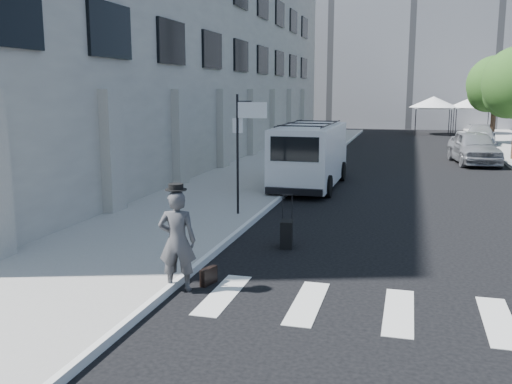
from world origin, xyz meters
The scene contains 15 objects.
ground centered at (0.00, 0.00, 0.00)m, with size 120.00×120.00×0.00m, color black.
sidewalk_left centered at (-4.25, 16.00, 0.07)m, with size 4.50×48.00×0.15m, color gray.
building_left centered at (-11.50, 18.00, 6.00)m, with size 10.00×44.00×12.00m, color gray.
building_far centered at (2.00, 50.00, 12.50)m, with size 22.00×12.00×25.00m, color slate.
sign_pole centered at (-2.36, 3.20, 2.65)m, with size 1.03×0.07×3.50m.
tree_far centered at (7.50, 29.15, 3.97)m, with size 3.80×3.83×6.03m.
tent_left centered at (4.00, 38.00, 2.71)m, with size 4.00×4.00×3.20m.
tent_right centered at (7.20, 38.50, 2.71)m, with size 4.00×4.00×3.20m.
businessman centered at (-1.90, -3.00, 0.97)m, with size 0.71×0.47×1.95m, color #3F3F42.
briefcase centered at (-1.46, -2.53, 0.17)m, with size 0.12×0.44×0.34m, color black.
suitcase centered at (-0.54, 0.49, 0.34)m, with size 0.35×0.50×1.28m.
cargo_van centered at (-1.50, 9.36, 1.24)m, with size 2.34×6.45×2.41m.
parked_car_a centered at (5.43, 18.47, 0.85)m, with size 2.02×5.02×1.71m, color gray.
parked_car_b centered at (5.62, 21.25, 0.71)m, with size 1.51×4.34×1.43m, color slate.
parked_car_c centered at (6.80, 28.62, 0.70)m, with size 1.96×4.82×1.40m, color #A4A6AC.
Camera 1 is at (2.25, -12.64, 3.79)m, focal length 40.00 mm.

